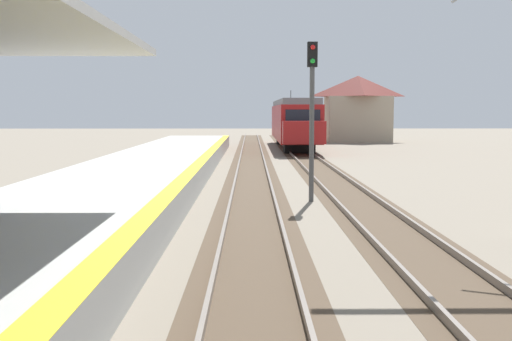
# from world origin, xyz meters

# --- Properties ---
(station_platform) EXTENTS (5.00, 80.00, 0.91)m
(station_platform) POSITION_xyz_m (-2.50, 16.00, 0.45)
(station_platform) COLOR #A8A8A3
(station_platform) RESTS_ON ground
(track_pair_nearest_platform) EXTENTS (2.34, 120.00, 0.16)m
(track_pair_nearest_platform) POSITION_xyz_m (1.90, 20.00, 0.05)
(track_pair_nearest_platform) COLOR #4C3D2D
(track_pair_nearest_platform) RESTS_ON ground
(track_pair_middle) EXTENTS (2.34, 120.00, 0.16)m
(track_pair_middle) POSITION_xyz_m (5.30, 20.00, 0.05)
(track_pair_middle) COLOR #4C3D2D
(track_pair_middle) RESTS_ON ground
(approaching_train) EXTENTS (2.93, 19.60, 4.76)m
(approaching_train) POSITION_xyz_m (5.30, 53.26, 2.18)
(approaching_train) COLOR maroon
(approaching_train) RESTS_ON ground
(rail_signal_post) EXTENTS (0.32, 0.34, 5.20)m
(rail_signal_post) POSITION_xyz_m (3.83, 23.61, 3.19)
(rail_signal_post) COLOR #4C4C4C
(rail_signal_post) RESTS_ON ground
(distant_trackside_house) EXTENTS (6.60, 5.28, 6.40)m
(distant_trackside_house) POSITION_xyz_m (12.26, 63.94, 3.34)
(distant_trackside_house) COLOR tan
(distant_trackside_house) RESTS_ON ground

